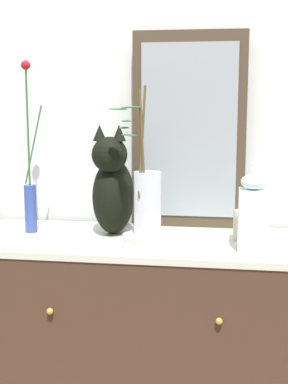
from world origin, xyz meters
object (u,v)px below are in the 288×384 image
(sideboard, at_px, (144,354))
(vase_glass_clear, at_px, (147,199))
(mirror_leaning, at_px, (189,131))
(cat_sitting, at_px, (113,188))
(candle_pillar, at_px, (239,225))
(vase_slim_green, at_px, (30,190))
(jar_lidded_porcelain, at_px, (253,214))
(bowl_porcelain, at_px, (147,242))

(sideboard, xyz_separation_m, vase_glass_clear, (0.03, -0.14, 0.64))
(mirror_leaning, relative_size, vase_glass_clear, 1.53)
(cat_sitting, xyz_separation_m, candle_pillar, (0.49, -0.03, -0.12))
(vase_slim_green, bearing_deg, jar_lidded_porcelain, -9.66)
(sideboard, xyz_separation_m, vase_slim_green, (-0.46, 0.04, 0.63))
(cat_sitting, distance_m, jar_lidded_porcelain, 0.56)
(mirror_leaning, xyz_separation_m, cat_sitting, (-0.28, -0.17, -0.21))
(sideboard, height_order, vase_glass_clear, vase_glass_clear)
(sideboard, bearing_deg, bowl_porcelain, -76.51)
(cat_sitting, xyz_separation_m, bowl_porcelain, (0.17, -0.20, -0.16))
(vase_slim_green, xyz_separation_m, vase_glass_clear, (0.49, -0.18, 0.01))
(cat_sitting, bearing_deg, sideboard, -25.49)
(mirror_leaning, relative_size, jar_lidded_porcelain, 2.70)
(vase_slim_green, bearing_deg, candle_pillar, -0.95)
(bowl_porcelain, xyz_separation_m, jar_lidded_porcelain, (0.36, 0.03, 0.11))
(bowl_porcelain, relative_size, candle_pillar, 1.39)
(mirror_leaning, xyz_separation_m, candle_pillar, (0.21, -0.20, -0.34))
(mirror_leaning, distance_m, candle_pillar, 0.44)
(cat_sitting, relative_size, vase_slim_green, 0.65)
(candle_pillar, bearing_deg, bowl_porcelain, -152.44)
(cat_sitting, bearing_deg, vase_glass_clear, -51.26)
(cat_sitting, bearing_deg, mirror_leaning, 30.87)
(sideboard, distance_m, jar_lidded_porcelain, 0.72)
(vase_slim_green, height_order, vase_glass_clear, vase_slim_green)
(vase_slim_green, relative_size, bowl_porcelain, 3.78)
(jar_lidded_porcelain, xyz_separation_m, candle_pillar, (-0.04, 0.13, -0.07))
(sideboard, bearing_deg, candle_pillar, 4.57)
(jar_lidded_porcelain, bearing_deg, mirror_leaning, 126.54)
(bowl_porcelain, bearing_deg, mirror_leaning, 72.66)
(sideboard, height_order, mirror_leaning, mirror_leaning)
(mirror_leaning, distance_m, vase_slim_green, 0.68)
(vase_slim_green, relative_size, vase_glass_clear, 1.29)
(vase_glass_clear, bearing_deg, cat_sitting, 128.74)
(bowl_porcelain, bearing_deg, candle_pillar, 27.56)
(mirror_leaning, relative_size, cat_sitting, 1.83)
(vase_glass_clear, bearing_deg, mirror_leaning, 72.25)
(mirror_leaning, bearing_deg, vase_slim_green, -162.75)
(mirror_leaning, height_order, cat_sitting, mirror_leaning)
(sideboard, relative_size, candle_pillar, 10.40)
(vase_slim_green, relative_size, candle_pillar, 5.26)
(sideboard, height_order, candle_pillar, candle_pillar)
(candle_pillar, bearing_deg, cat_sitting, 175.92)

